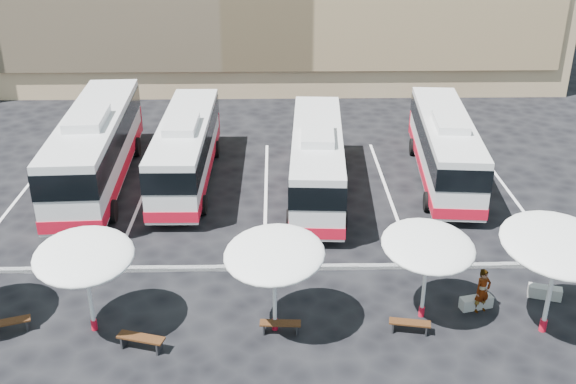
{
  "coord_description": "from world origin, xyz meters",
  "views": [
    {
      "loc": [
        0.5,
        -22.34,
        14.15
      ],
      "look_at": [
        1.0,
        3.0,
        2.2
      ],
      "focal_mm": 42.0,
      "sensor_mm": 36.0,
      "label": 1
    }
  ],
  "objects_px": {
    "bus_1": "(186,148)",
    "wood_bench_2": "(280,325)",
    "sunshade_4": "(559,245)",
    "wood_bench_1": "(141,340)",
    "sunshade_1": "(84,256)",
    "sunshade_2": "(274,254)",
    "bus_3": "(445,145)",
    "wood_bench_3": "(410,324)",
    "sunshade_3": "(428,246)",
    "conc_bench_1": "(545,292)",
    "wood_bench_0": "(8,324)",
    "bus_0": "(96,146)",
    "bus_2": "(317,159)",
    "passenger_0": "(483,291)",
    "conc_bench_0": "(476,302)"
  },
  "relations": [
    {
      "from": "bus_1",
      "to": "wood_bench_2",
      "type": "height_order",
      "value": "bus_1"
    },
    {
      "from": "sunshade_4",
      "to": "wood_bench_1",
      "type": "distance_m",
      "value": 13.91
    },
    {
      "from": "sunshade_1",
      "to": "sunshade_2",
      "type": "height_order",
      "value": "sunshade_2"
    },
    {
      "from": "bus_3",
      "to": "wood_bench_3",
      "type": "relative_size",
      "value": 7.95
    },
    {
      "from": "sunshade_2",
      "to": "sunshade_3",
      "type": "distance_m",
      "value": 5.23
    },
    {
      "from": "wood_bench_2",
      "to": "wood_bench_3",
      "type": "xyz_separation_m",
      "value": [
        4.4,
        -0.05,
        -0.0
      ]
    },
    {
      "from": "sunshade_4",
      "to": "conc_bench_1",
      "type": "distance_m",
      "value": 3.81
    },
    {
      "from": "wood_bench_0",
      "to": "wood_bench_3",
      "type": "bearing_deg",
      "value": -1.12
    },
    {
      "from": "bus_1",
      "to": "wood_bench_1",
      "type": "height_order",
      "value": "bus_1"
    },
    {
      "from": "bus_0",
      "to": "wood_bench_1",
      "type": "bearing_deg",
      "value": -74.22
    },
    {
      "from": "bus_1",
      "to": "wood_bench_1",
      "type": "relative_size",
      "value": 6.89
    },
    {
      "from": "conc_bench_1",
      "to": "bus_1",
      "type": "bearing_deg",
      "value": 143.18
    },
    {
      "from": "wood_bench_2",
      "to": "bus_2",
      "type": "bearing_deg",
      "value": 80.46
    },
    {
      "from": "sunshade_2",
      "to": "wood_bench_0",
      "type": "relative_size",
      "value": 2.83
    },
    {
      "from": "wood_bench_3",
      "to": "sunshade_2",
      "type": "bearing_deg",
      "value": 176.66
    },
    {
      "from": "wood_bench_2",
      "to": "sunshade_3",
      "type": "bearing_deg",
      "value": 9.93
    },
    {
      "from": "sunshade_1",
      "to": "conc_bench_1",
      "type": "height_order",
      "value": "sunshade_1"
    },
    {
      "from": "sunshade_3",
      "to": "passenger_0",
      "type": "distance_m",
      "value": 2.97
    },
    {
      "from": "sunshade_3",
      "to": "wood_bench_3",
      "type": "xyz_separation_m",
      "value": [
        -0.6,
        -0.93,
        -2.51
      ]
    },
    {
      "from": "sunshade_2",
      "to": "conc_bench_1",
      "type": "bearing_deg",
      "value": 9.87
    },
    {
      "from": "wood_bench_3",
      "to": "bus_1",
      "type": "bearing_deg",
      "value": 125.18
    },
    {
      "from": "bus_0",
      "to": "bus_2",
      "type": "relative_size",
      "value": 1.14
    },
    {
      "from": "sunshade_3",
      "to": "wood_bench_0",
      "type": "bearing_deg",
      "value": -177.35
    },
    {
      "from": "bus_1",
      "to": "wood_bench_2",
      "type": "xyz_separation_m",
      "value": [
        4.59,
        -12.71,
        -1.5
      ]
    },
    {
      "from": "bus_0",
      "to": "conc_bench_1",
      "type": "relative_size",
      "value": 10.9
    },
    {
      "from": "sunshade_3",
      "to": "wood_bench_3",
      "type": "distance_m",
      "value": 2.75
    },
    {
      "from": "wood_bench_2",
      "to": "bus_0",
      "type": "bearing_deg",
      "value": 125.83
    },
    {
      "from": "bus_2",
      "to": "wood_bench_3",
      "type": "relative_size",
      "value": 7.9
    },
    {
      "from": "sunshade_1",
      "to": "wood_bench_2",
      "type": "distance_m",
      "value": 6.9
    },
    {
      "from": "bus_1",
      "to": "wood_bench_1",
      "type": "xyz_separation_m",
      "value": [
        0.02,
        -13.48,
        -1.45
      ]
    },
    {
      "from": "bus_2",
      "to": "wood_bench_2",
      "type": "height_order",
      "value": "bus_2"
    },
    {
      "from": "wood_bench_2",
      "to": "sunshade_1",
      "type": "bearing_deg",
      "value": 177.17
    },
    {
      "from": "sunshade_4",
      "to": "wood_bench_3",
      "type": "xyz_separation_m",
      "value": [
        -4.59,
        0.0,
        -3.04
      ]
    },
    {
      "from": "sunshade_2",
      "to": "conc_bench_0",
      "type": "xyz_separation_m",
      "value": [
        7.25,
        1.13,
        -2.75
      ]
    },
    {
      "from": "conc_bench_0",
      "to": "bus_2",
      "type": "bearing_deg",
      "value": 118.01
    },
    {
      "from": "wood_bench_1",
      "to": "conc_bench_1",
      "type": "bearing_deg",
      "value": 10.73
    },
    {
      "from": "sunshade_3",
      "to": "passenger_0",
      "type": "relative_size",
      "value": 2.39
    },
    {
      "from": "sunshade_2",
      "to": "conc_bench_1",
      "type": "relative_size",
      "value": 3.65
    },
    {
      "from": "bus_2",
      "to": "wood_bench_0",
      "type": "relative_size",
      "value": 7.44
    },
    {
      "from": "bus_1",
      "to": "wood_bench_3",
      "type": "xyz_separation_m",
      "value": [
        8.99,
        -12.76,
        -1.5
      ]
    },
    {
      "from": "sunshade_2",
      "to": "wood_bench_2",
      "type": "distance_m",
      "value": 2.66
    },
    {
      "from": "passenger_0",
      "to": "wood_bench_2",
      "type": "bearing_deg",
      "value": 168.19
    },
    {
      "from": "conc_bench_1",
      "to": "passenger_0",
      "type": "distance_m",
      "value": 2.79
    },
    {
      "from": "wood_bench_1",
      "to": "sunshade_4",
      "type": "bearing_deg",
      "value": 3.03
    },
    {
      "from": "sunshade_3",
      "to": "sunshade_1",
      "type": "bearing_deg",
      "value": -177.18
    },
    {
      "from": "wood_bench_3",
      "to": "bus_3",
      "type": "bearing_deg",
      "value": 72.62
    },
    {
      "from": "wood_bench_0",
      "to": "conc_bench_1",
      "type": "xyz_separation_m",
      "value": [
        19.04,
        1.73,
        -0.13
      ]
    },
    {
      "from": "bus_2",
      "to": "wood_bench_3",
      "type": "bearing_deg",
      "value": -74.02
    },
    {
      "from": "sunshade_2",
      "to": "wood_bench_0",
      "type": "distance_m",
      "value": 9.45
    },
    {
      "from": "wood_bench_3",
      "to": "conc_bench_1",
      "type": "distance_m",
      "value": 5.74
    }
  ]
}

